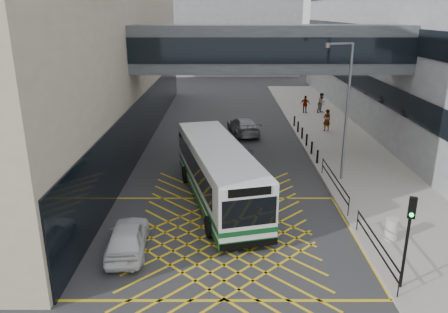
{
  "coord_description": "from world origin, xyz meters",
  "views": [
    {
      "loc": [
        -0.01,
        -17.63,
        9.76
      ],
      "look_at": [
        0.0,
        4.0,
        2.6
      ],
      "focal_mm": 35.0,
      "sensor_mm": 36.0,
      "label": 1
    }
  ],
  "objects_px": {
    "car_dark": "(242,159)",
    "street_lamp": "(345,104)",
    "bus": "(218,172)",
    "pedestrian_c": "(305,104)",
    "car_white": "(128,237)",
    "car_silver": "(243,125)",
    "litter_bin": "(392,229)",
    "pedestrian_a": "(327,120)",
    "traffic_light": "(409,230)",
    "pedestrian_b": "(322,103)"
  },
  "relations": [
    {
      "from": "car_silver",
      "to": "pedestrian_c",
      "type": "distance_m",
      "value": 9.89
    },
    {
      "from": "street_lamp",
      "to": "pedestrian_c",
      "type": "bearing_deg",
      "value": 67.85
    },
    {
      "from": "bus",
      "to": "street_lamp",
      "type": "relative_size",
      "value": 1.43
    },
    {
      "from": "car_dark",
      "to": "pedestrian_b",
      "type": "bearing_deg",
      "value": -114.36
    },
    {
      "from": "bus",
      "to": "litter_bin",
      "type": "height_order",
      "value": "bus"
    },
    {
      "from": "pedestrian_b",
      "to": "pedestrian_c",
      "type": "distance_m",
      "value": 1.68
    },
    {
      "from": "pedestrian_a",
      "to": "pedestrian_c",
      "type": "relative_size",
      "value": 1.07
    },
    {
      "from": "street_lamp",
      "to": "pedestrian_a",
      "type": "bearing_deg",
      "value": 62.71
    },
    {
      "from": "bus",
      "to": "litter_bin",
      "type": "bearing_deg",
      "value": -43.77
    },
    {
      "from": "car_white",
      "to": "pedestrian_a",
      "type": "distance_m",
      "value": 23.3
    },
    {
      "from": "car_dark",
      "to": "pedestrian_b",
      "type": "xyz_separation_m",
      "value": [
        8.64,
        16.26,
        0.43
      ]
    },
    {
      "from": "litter_bin",
      "to": "street_lamp",
      "type": "bearing_deg",
      "value": 93.58
    },
    {
      "from": "pedestrian_b",
      "to": "pedestrian_c",
      "type": "bearing_deg",
      "value": 142.56
    },
    {
      "from": "litter_bin",
      "to": "pedestrian_a",
      "type": "distance_m",
      "value": 18.75
    },
    {
      "from": "traffic_light",
      "to": "car_silver",
      "type": "bearing_deg",
      "value": 121.52
    },
    {
      "from": "car_silver",
      "to": "pedestrian_b",
      "type": "height_order",
      "value": "pedestrian_b"
    },
    {
      "from": "bus",
      "to": "car_dark",
      "type": "bearing_deg",
      "value": 60.09
    },
    {
      "from": "traffic_light",
      "to": "pedestrian_c",
      "type": "xyz_separation_m",
      "value": [
        1.69,
        29.34,
        -1.52
      ]
    },
    {
      "from": "bus",
      "to": "traffic_light",
      "type": "xyz_separation_m",
      "value": [
        6.77,
        -8.09,
        0.85
      ]
    },
    {
      "from": "bus",
      "to": "litter_bin",
      "type": "xyz_separation_m",
      "value": [
        7.74,
        -4.46,
        -1.03
      ]
    },
    {
      "from": "bus",
      "to": "pedestrian_a",
      "type": "height_order",
      "value": "bus"
    },
    {
      "from": "traffic_light",
      "to": "pedestrian_b",
      "type": "height_order",
      "value": "traffic_light"
    },
    {
      "from": "bus",
      "to": "traffic_light",
      "type": "height_order",
      "value": "traffic_light"
    },
    {
      "from": "pedestrian_b",
      "to": "bus",
      "type": "bearing_deg",
      "value": -158.1
    },
    {
      "from": "bus",
      "to": "street_lamp",
      "type": "bearing_deg",
      "value": 8.41
    },
    {
      "from": "car_white",
      "to": "car_silver",
      "type": "distance_m",
      "value": 19.86
    },
    {
      "from": "car_dark",
      "to": "bus",
      "type": "bearing_deg",
      "value": 77.55
    },
    {
      "from": "car_white",
      "to": "car_silver",
      "type": "height_order",
      "value": "car_silver"
    },
    {
      "from": "car_dark",
      "to": "street_lamp",
      "type": "height_order",
      "value": "street_lamp"
    },
    {
      "from": "traffic_light",
      "to": "pedestrian_b",
      "type": "xyz_separation_m",
      "value": [
        3.35,
        29.49,
        -1.4
      ]
    },
    {
      "from": "bus",
      "to": "pedestrian_a",
      "type": "bearing_deg",
      "value": 43.79
    },
    {
      "from": "car_dark",
      "to": "litter_bin",
      "type": "distance_m",
      "value": 11.46
    },
    {
      "from": "car_white",
      "to": "litter_bin",
      "type": "xyz_separation_m",
      "value": [
        11.53,
        0.76,
        -0.03
      ]
    },
    {
      "from": "car_silver",
      "to": "pedestrian_b",
      "type": "relative_size",
      "value": 2.49
    },
    {
      "from": "bus",
      "to": "car_dark",
      "type": "distance_m",
      "value": 5.44
    },
    {
      "from": "car_dark",
      "to": "pedestrian_c",
      "type": "distance_m",
      "value": 17.55
    },
    {
      "from": "car_silver",
      "to": "pedestrian_a",
      "type": "height_order",
      "value": "pedestrian_a"
    },
    {
      "from": "car_silver",
      "to": "traffic_light",
      "type": "xyz_separation_m",
      "value": [
        4.81,
        -21.89,
        1.78
      ]
    },
    {
      "from": "car_silver",
      "to": "litter_bin",
      "type": "relative_size",
      "value": 4.94
    },
    {
      "from": "bus",
      "to": "car_dark",
      "type": "xyz_separation_m",
      "value": [
        1.48,
        5.14,
        -0.98
      ]
    },
    {
      "from": "litter_bin",
      "to": "pedestrian_b",
      "type": "height_order",
      "value": "pedestrian_b"
    },
    {
      "from": "pedestrian_a",
      "to": "car_white",
      "type": "bearing_deg",
      "value": 39.94
    },
    {
      "from": "car_dark",
      "to": "litter_bin",
      "type": "xyz_separation_m",
      "value": [
        6.26,
        -9.6,
        -0.06
      ]
    },
    {
      "from": "car_white",
      "to": "traffic_light",
      "type": "bearing_deg",
      "value": 160.39
    },
    {
      "from": "bus",
      "to": "pedestrian_a",
      "type": "xyz_separation_m",
      "value": [
        9.03,
        14.24,
        -0.6
      ]
    },
    {
      "from": "litter_bin",
      "to": "car_silver",
      "type": "bearing_deg",
      "value": 107.56
    },
    {
      "from": "car_silver",
      "to": "litter_bin",
      "type": "height_order",
      "value": "car_silver"
    },
    {
      "from": "car_white",
      "to": "car_silver",
      "type": "relative_size",
      "value": 0.89
    },
    {
      "from": "street_lamp",
      "to": "litter_bin",
      "type": "relative_size",
      "value": 8.14
    },
    {
      "from": "bus",
      "to": "car_silver",
      "type": "relative_size",
      "value": 2.36
    }
  ]
}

